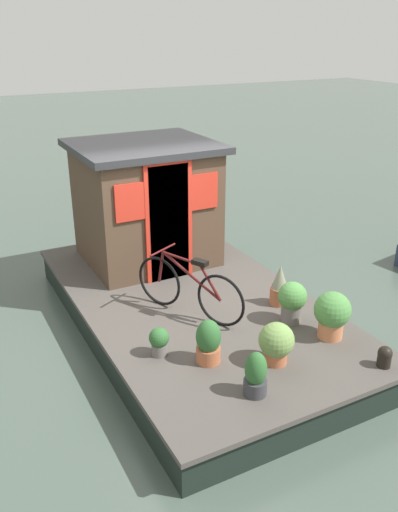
% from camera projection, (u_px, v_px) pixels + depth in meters
% --- Properties ---
extents(ground_plane, '(60.00, 60.00, 0.00)m').
position_uv_depth(ground_plane, '(192.00, 327.00, 7.49)').
color(ground_plane, '#47564C').
extents(houseboat_deck, '(5.32, 2.94, 0.46)m').
position_uv_depth(houseboat_deck, '(192.00, 312.00, 7.40)').
color(houseboat_deck, '#4C4742').
rests_on(houseboat_deck, ground_plane).
extents(houseboat_cabin, '(1.85, 2.07, 1.85)m').
position_uv_depth(houseboat_cabin, '(146.00, 202.00, 8.20)').
color(houseboat_cabin, '#4C3828').
rests_on(houseboat_cabin, houseboat_deck).
extents(bicycle, '(1.47, 0.81, 0.82)m').
position_uv_depth(bicycle, '(189.00, 288.00, 6.75)').
color(bicycle, black).
rests_on(bicycle, houseboat_deck).
extents(potted_plant_rosemary, '(0.39, 0.39, 0.48)m').
position_uv_depth(potted_plant_rosemary, '(276.00, 342.00, 5.80)').
color(potted_plant_rosemary, '#B2603D').
rests_on(potted_plant_rosemary, houseboat_deck).
extents(potted_plant_basil, '(0.28, 0.28, 0.52)m').
position_uv_depth(potted_plant_basil, '(208.00, 342.00, 5.83)').
color(potted_plant_basil, '#B2603D').
rests_on(potted_plant_basil, houseboat_deck).
extents(potted_plant_succulent, '(0.44, 0.44, 0.59)m').
position_uv_depth(potted_plant_succulent, '(332.00, 313.00, 6.26)').
color(potted_plant_succulent, '#C6754C').
rests_on(potted_plant_succulent, houseboat_deck).
extents(potted_plant_thyme, '(0.36, 0.36, 0.53)m').
position_uv_depth(potted_plant_thyme, '(292.00, 300.00, 6.62)').
color(potted_plant_thyme, slate).
rests_on(potted_plant_thyme, houseboat_deck).
extents(potted_plant_ivy, '(0.24, 0.24, 0.56)m').
position_uv_depth(potted_plant_ivy, '(280.00, 286.00, 7.05)').
color(potted_plant_ivy, '#B2603D').
rests_on(potted_plant_ivy, houseboat_deck).
extents(potted_plant_fern, '(0.24, 0.24, 0.48)m').
position_uv_depth(potted_plant_fern, '(256.00, 375.00, 5.31)').
color(potted_plant_fern, '#38383D').
rests_on(potted_plant_fern, houseboat_deck).
extents(potted_plant_mint, '(0.23, 0.23, 0.34)m').
position_uv_depth(potted_plant_mint, '(159.00, 341.00, 5.97)').
color(potted_plant_mint, slate).
rests_on(potted_plant_mint, houseboat_deck).
extents(mooring_bollard, '(0.16, 0.16, 0.24)m').
position_uv_depth(mooring_bollard, '(385.00, 356.00, 5.79)').
color(mooring_bollard, black).
rests_on(mooring_bollard, houseboat_deck).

